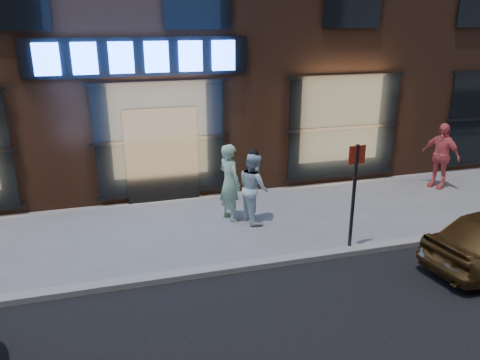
# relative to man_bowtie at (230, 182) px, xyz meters

# --- Properties ---
(ground) EXTENTS (90.00, 90.00, 0.00)m
(ground) POSITION_rel_man_bowtie_xyz_m (-1.33, -2.31, -0.91)
(ground) COLOR slate
(ground) RESTS_ON ground
(curb) EXTENTS (60.00, 0.25, 0.12)m
(curb) POSITION_rel_man_bowtie_xyz_m (-1.33, -2.31, -0.85)
(curb) COLOR gray
(curb) RESTS_ON ground
(man_bowtie) EXTENTS (0.64, 0.77, 1.81)m
(man_bowtie) POSITION_rel_man_bowtie_xyz_m (0.00, 0.00, 0.00)
(man_bowtie) COLOR #A6DBB3
(man_bowtie) RESTS_ON ground
(man_cap) EXTENTS (0.71, 0.87, 1.64)m
(man_cap) POSITION_rel_man_bowtie_xyz_m (0.50, -0.24, -0.09)
(man_cap) COLOR white
(man_cap) RESTS_ON ground
(passerby) EXTENTS (0.86, 1.14, 1.80)m
(passerby) POSITION_rel_man_bowtie_xyz_m (6.09, 0.57, -0.00)
(passerby) COLOR #F46467
(passerby) RESTS_ON ground
(sign_post) EXTENTS (0.35, 0.07, 2.22)m
(sign_post) POSITION_rel_man_bowtie_xyz_m (1.92, -2.19, 0.44)
(sign_post) COLOR #262628
(sign_post) RESTS_ON ground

